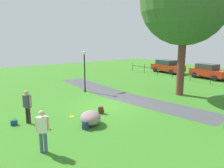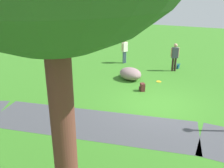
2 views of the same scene
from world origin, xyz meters
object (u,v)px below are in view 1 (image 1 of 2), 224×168
man_near_boulder (43,128)px  backpack_by_boulder (86,125)px  parked_hatchback_blue (167,66)px  frisbee_on_grass (72,117)px  woman_with_handbag (27,104)px  parked_coupe_black (208,71)px  lamp_post (85,67)px  large_shade_tree (185,0)px  handbag_on_grass (14,122)px  lawn_boulder (90,118)px  spare_backpack_on_lawn (101,110)px

man_near_boulder → backpack_by_boulder: man_near_boulder is taller
parked_hatchback_blue → backpack_by_boulder: bearing=-59.9°
frisbee_on_grass → parked_hatchback_blue: (-7.83, 16.70, 0.80)m
woman_with_handbag → backpack_by_boulder: bearing=39.8°
man_near_boulder → backpack_by_boulder: bearing=113.3°
parked_hatchback_blue → parked_coupe_black: (5.35, 0.27, -0.00)m
frisbee_on_grass → parked_hatchback_blue: parked_hatchback_blue is taller
backpack_by_boulder → frisbee_on_grass: 2.01m
frisbee_on_grass → man_near_boulder: bearing=-41.2°
lamp_post → man_near_boulder: lamp_post is taller
man_near_boulder → frisbee_on_grass: 4.12m
parked_coupe_black → parked_hatchback_blue: bearing=-177.1°
lamp_post → frisbee_on_grass: 6.33m
large_shade_tree → lamp_post: large_shade_tree is taller
woman_with_handbag → handbag_on_grass: size_ratio=5.25×
woman_with_handbag → frisbee_on_grass: size_ratio=6.24×
backpack_by_boulder → parked_coupe_black: parked_coupe_black is taller
lamp_post → handbag_on_grass: 7.95m
large_shade_tree → lawn_boulder: large_shade_tree is taller
handbag_on_grass → parked_coupe_black: 19.97m
man_near_boulder → lawn_boulder: bearing=116.4°
lawn_boulder → parked_coupe_black: size_ratio=0.42×
large_shade_tree → frisbee_on_grass: (-0.24, -8.88, -6.84)m
lawn_boulder → large_shade_tree: bearing=98.8°
large_shade_tree → lawn_boulder: size_ratio=6.11×
man_near_boulder → parked_coupe_black: size_ratio=0.42×
man_near_boulder → handbag_on_grass: man_near_boulder is taller
lamp_post → spare_backpack_on_lawn: lamp_post is taller
spare_backpack_on_lawn → handbag_on_grass: bearing=-102.9°
woman_with_handbag → frisbee_on_grass: woman_with_handbag is taller
man_near_boulder → frisbee_on_grass: (-3.02, 2.64, -0.95)m
lamp_post → parked_hatchback_blue: size_ratio=0.77×
backpack_by_boulder → parked_coupe_black: 17.80m
large_shade_tree → frisbee_on_grass: bearing=-91.5°
parked_coupe_black → lamp_post: bearing=-100.0°
man_near_boulder → lamp_post: bearing=141.9°
backpack_by_boulder → parked_hatchback_blue: size_ratio=0.09×
lamp_post → spare_backpack_on_lawn: (5.33, -1.92, -1.83)m
lamp_post → parked_hatchback_blue: 13.56m
woman_with_handbag → lawn_boulder: bearing=51.8°
woman_with_handbag → man_near_boulder: woman_with_handbag is taller
spare_backpack_on_lawn → lawn_boulder: bearing=-50.6°
lamp_post → parked_coupe_black: size_ratio=0.82×
large_shade_tree → lamp_post: 8.82m
lamp_post → handbag_on_grass: (4.30, -6.42, -1.88)m
lamp_post → man_near_boulder: 10.06m
backpack_by_boulder → frisbee_on_grass: (-1.99, 0.25, -0.18)m
man_near_boulder → frisbee_on_grass: bearing=138.8°
frisbee_on_grass → large_shade_tree: bearing=88.5°
man_near_boulder → spare_backpack_on_lawn: man_near_boulder is taller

